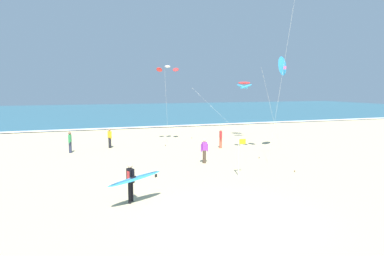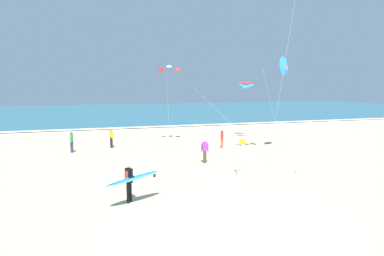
% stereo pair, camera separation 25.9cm
% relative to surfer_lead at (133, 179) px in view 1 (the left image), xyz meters
% --- Properties ---
extents(ground_plane, '(160.00, 160.00, 0.00)m').
position_rel_surfer_lead_xyz_m(ground_plane, '(3.28, -2.63, -1.05)').
color(ground_plane, '#CCB789').
extents(ocean_water, '(160.00, 60.00, 0.08)m').
position_rel_surfer_lead_xyz_m(ocean_water, '(3.28, 56.55, -1.01)').
color(ocean_water, '#2D6075').
rests_on(ocean_water, ground).
extents(shoreline_foam, '(160.00, 1.32, 0.01)m').
position_rel_surfer_lead_xyz_m(shoreline_foam, '(3.28, 26.85, -0.96)').
color(shoreline_foam, white).
rests_on(shoreline_foam, ocean_water).
extents(surfer_lead, '(2.53, 1.46, 1.71)m').
position_rel_surfer_lead_xyz_m(surfer_lead, '(0.00, 0.00, 0.00)').
color(surfer_lead, black).
rests_on(surfer_lead, ground).
extents(kite_arc_ivory_mid, '(2.15, 2.49, 6.80)m').
position_rel_surfer_lead_xyz_m(kite_arc_ivory_mid, '(5.54, 15.02, 5.45)').
color(kite_arc_ivory_mid, red).
rests_on(kite_arc_ivory_mid, ground).
extents(kite_arc_scarlet_far, '(5.71, 2.75, 5.42)m').
position_rel_surfer_lead_xyz_m(kite_arc_scarlet_far, '(13.11, 15.23, 4.03)').
color(kite_arc_scarlet_far, '#2D99DB').
rests_on(kite_arc_scarlet_far, ground).
extents(kite_delta_cobalt_high, '(3.65, 2.39, 7.21)m').
position_rel_surfer_lead_xyz_m(kite_delta_cobalt_high, '(12.68, 8.23, 5.43)').
color(kite_delta_cobalt_high, '#2D99DB').
rests_on(kite_delta_cobalt_high, ground).
extents(bystander_yellow_top, '(0.30, 0.46, 1.59)m').
position_rel_surfer_lead_xyz_m(bystander_yellow_top, '(0.36, 13.93, -0.24)').
color(bystander_yellow_top, black).
rests_on(bystander_yellow_top, ground).
extents(bystander_purple_top, '(0.50, 0.22, 1.59)m').
position_rel_surfer_lead_xyz_m(bystander_purple_top, '(5.63, 6.25, -0.24)').
color(bystander_purple_top, '#4C3D2D').
rests_on(bystander_purple_top, ground).
extents(bystander_red_top, '(0.25, 0.49, 1.59)m').
position_rel_surfer_lead_xyz_m(bystander_red_top, '(8.84, 10.93, -0.24)').
color(bystander_red_top, '#D8593F').
rests_on(bystander_red_top, ground).
extents(bystander_green_top, '(0.24, 0.49, 1.59)m').
position_rel_surfer_lead_xyz_m(bystander_green_top, '(-2.66, 12.73, -0.24)').
color(bystander_green_top, '#2D334C').
rests_on(bystander_green_top, ground).
extents(lifeguard_flag, '(0.45, 0.05, 2.10)m').
position_rel_surfer_lead_xyz_m(lifeguard_flag, '(6.38, 2.75, 0.22)').
color(lifeguard_flag, silver).
rests_on(lifeguard_flag, ground).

